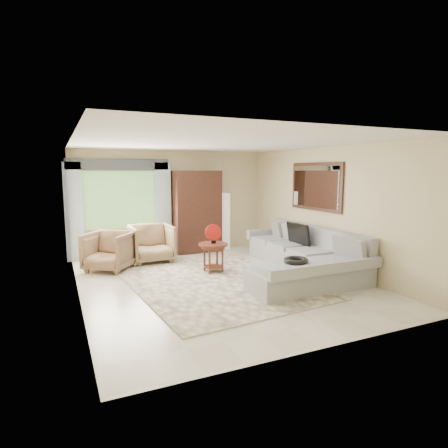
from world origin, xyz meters
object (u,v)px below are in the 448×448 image
potted_plant (101,248)px  floor_lamp (224,221)px  sectional_sofa (303,260)px  tv_screen (298,234)px  armchair_right (152,243)px  coffee_table (213,257)px  armoire (197,212)px  armchair_left (109,251)px

potted_plant → floor_lamp: size_ratio=0.39×
sectional_sofa → tv_screen: (0.27, 0.55, 0.44)m
sectional_sofa → armchair_right: (-2.58, 2.28, 0.15)m
potted_plant → tv_screen: bearing=-30.9°
potted_plant → floor_lamp: 3.25m
tv_screen → armchair_right: 3.35m
armchair_right → coffee_table: bearing=-57.1°
tv_screen → armoire: armoire is taller
coffee_table → armoire: size_ratio=0.29×
coffee_table → floor_lamp: floor_lamp is taller
tv_screen → floor_lamp: 2.51m
floor_lamp → armchair_left: bearing=-161.6°
potted_plant → armoire: armoire is taller
armoire → armchair_left: bearing=-157.2°
armchair_left → armchair_right: bearing=57.2°
armchair_right → armoire: (1.35, 0.62, 0.62)m
tv_screen → floor_lamp: size_ratio=0.49×
sectional_sofa → floor_lamp: size_ratio=2.31×
potted_plant → armoire: size_ratio=0.28×
sectional_sofa → floor_lamp: bearing=98.3°
sectional_sofa → tv_screen: tv_screen is taller
armoire → armchair_right: bearing=-155.3°
tv_screen → armchair_right: tv_screen is taller
coffee_table → armchair_right: size_ratio=0.64×
coffee_table → armoire: bearing=78.9°
floor_lamp → potted_plant: bearing=-178.8°
armoire → sectional_sofa: bearing=-66.9°
armchair_left → floor_lamp: size_ratio=0.60×
floor_lamp → sectional_sofa: bearing=-81.7°
coffee_table → armchair_right: 1.73m
sectional_sofa → floor_lamp: floor_lamp is taller
tv_screen → coffee_table: 1.97m
sectional_sofa → floor_lamp: (-0.43, 2.96, 0.47)m
armchair_right → potted_plant: bearing=149.7°
armchair_left → armchair_right: armchair_right is taller
sectional_sofa → armchair_right: bearing=138.6°
armchair_left → coffee_table: bearing=8.0°
armchair_right → floor_lamp: size_ratio=0.63×
sectional_sofa → coffee_table: 1.84m
sectional_sofa → coffee_table: size_ratio=5.66×
sectional_sofa → armoire: (-1.23, 2.90, 0.77)m
armoire → floor_lamp: (0.80, 0.06, -0.30)m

